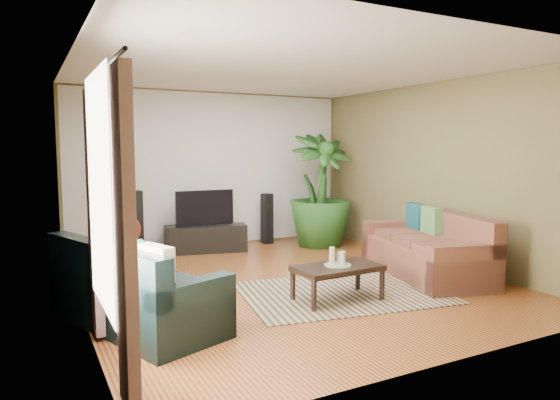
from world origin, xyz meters
TOP-DOWN VIEW (x-y plane):
  - floor at (0.00, 0.00)m, footprint 5.50×5.50m
  - ceiling at (0.00, 0.00)m, footprint 5.50×5.50m
  - wall_back at (0.00, 2.75)m, footprint 5.00×0.00m
  - wall_front at (0.00, -2.75)m, footprint 5.00×0.00m
  - wall_left at (-2.50, 0.00)m, footprint 0.00×5.50m
  - wall_right at (2.50, 0.00)m, footprint 0.00×5.50m
  - backwall_panel at (0.00, 2.74)m, footprint 4.90×0.00m
  - window_pane at (-2.48, -1.60)m, footprint 0.00×1.80m
  - curtain_near at (-2.43, -2.35)m, footprint 0.08×0.35m
  - curtain_far at (-2.43, -0.85)m, footprint 0.08×0.35m
  - curtain_rod at (-2.43, -1.60)m, footprint 0.03×1.90m
  - sofa_left at (-2.05, -0.68)m, footprint 1.47×2.15m
  - sofa_right at (1.84, -0.53)m, footprint 1.44×2.27m
  - area_rug at (0.35, -0.74)m, footprint 2.61×2.05m
  - coffee_table at (0.14, -0.95)m, footprint 1.01×0.58m
  - candle_tray at (0.14, -0.95)m, footprint 0.31×0.31m
  - candle_tall at (0.08, -0.92)m, footprint 0.06×0.06m
  - candle_mid at (0.18, -0.99)m, footprint 0.06×0.06m
  - candle_short at (0.21, -0.89)m, footprint 0.06×0.06m
  - tv_stand at (-0.32, 2.27)m, footprint 1.40×0.71m
  - television at (-0.32, 2.29)m, footprint 0.99×0.05m
  - speaker_left at (-1.47, 2.25)m, footprint 0.24×0.25m
  - speaker_right at (0.93, 2.50)m, footprint 0.19×0.20m
  - potted_plant at (1.67, 1.88)m, footprint 1.12×1.12m
  - plant_pot at (1.67, 1.88)m, footprint 0.37×0.37m
  - pedestal at (-1.54, 2.21)m, footprint 0.38×0.38m
  - vase at (-1.54, 2.21)m, footprint 0.31×0.31m
  - side_table at (-1.90, 0.22)m, footprint 0.56×0.56m

SIDE VIEW (x-z plane):
  - floor at x=0.00m, z-range 0.00..0.00m
  - area_rug at x=0.35m, z-range 0.00..0.01m
  - plant_pot at x=1.67m, z-range 0.00..0.28m
  - pedestal at x=-1.54m, z-range 0.00..0.33m
  - coffee_table at x=0.14m, z-range 0.00..0.40m
  - tv_stand at x=-0.32m, z-range 0.00..0.45m
  - side_table at x=-1.90m, z-range 0.00..0.55m
  - candle_tray at x=0.14m, z-range 0.40..0.42m
  - sofa_left at x=-2.05m, z-range 0.00..0.85m
  - sofa_right at x=1.84m, z-range 0.00..0.85m
  - speaker_right at x=0.93m, z-range 0.00..0.91m
  - candle_short at x=0.21m, z-range 0.42..0.54m
  - vase at x=-1.54m, z-range 0.27..0.70m
  - candle_mid at x=0.18m, z-range 0.42..0.57m
  - candle_tall at x=0.08m, z-range 0.42..0.61m
  - speaker_left at x=-1.47m, z-range 0.00..1.07m
  - television at x=-0.32m, z-range 0.45..1.03m
  - potted_plant at x=1.67m, z-range 0.00..1.98m
  - curtain_near at x=-2.43m, z-range 0.05..2.25m
  - curtain_far at x=-2.43m, z-range 0.05..2.25m
  - wall_left at x=-2.50m, z-range -1.40..4.10m
  - wall_right at x=2.50m, z-range -1.40..4.10m
  - wall_back at x=0.00m, z-range -1.15..3.85m
  - wall_front at x=0.00m, z-range -1.15..3.85m
  - backwall_panel at x=0.00m, z-range -1.10..3.80m
  - window_pane at x=-2.48m, z-range 0.50..2.30m
  - curtain_rod at x=-2.43m, z-range 2.28..2.31m
  - ceiling at x=0.00m, z-range 2.70..2.70m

